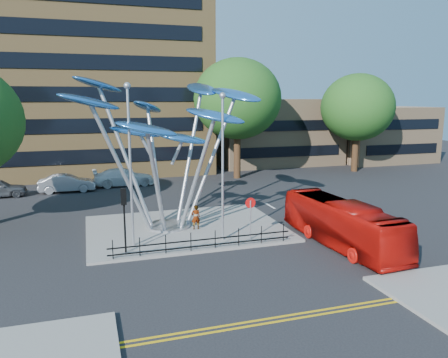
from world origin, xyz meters
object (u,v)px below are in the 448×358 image
object	(u,v)px
leaf_sculpture	(164,119)
street_lamp_left	(130,151)
tree_right	(237,99)
parked_car_mid	(67,183)
tree_far	(358,107)
parked_car_right	(124,177)
street_lamp_right	(223,154)
pedestrian	(196,217)
no_entry_sign_island	(250,211)
red_bus	(341,223)
traffic_light_island	(124,207)

from	to	relation	value
leaf_sculpture	street_lamp_left	bearing A→B (deg)	-127.40
tree_right	parked_car_mid	world-z (taller)	tree_right
tree_far	parked_car_right	distance (m)	26.26
street_lamp_right	pedestrian	size ratio (longest dim) A/B	5.42
pedestrian	parked_car_right	size ratio (longest dim) A/B	0.27
street_lamp_left	no_entry_sign_island	world-z (taller)	street_lamp_left
tree_right	tree_far	distance (m)	14.03
street_lamp_left	street_lamp_right	size ratio (longest dim) A/B	1.06
street_lamp_left	tree_right	bearing A→B (deg)	55.95
no_entry_sign_island	red_bus	size ratio (longest dim) A/B	0.26
red_bus	tree_far	bearing A→B (deg)	51.64
no_entry_sign_island	parked_car_right	xyz separation A→B (m)	(-5.49, 18.91, -1.00)
street_lamp_left	parked_car_right	size ratio (longest dim) A/B	1.57
tree_right	parked_car_mid	xyz separation A→B (m)	(-16.50, -1.97, -7.26)
parked_car_mid	traffic_light_island	bearing A→B (deg)	-168.84
street_lamp_left	street_lamp_right	bearing A→B (deg)	-5.71
street_lamp_right	no_entry_sign_island	distance (m)	3.64
parked_car_mid	no_entry_sign_island	bearing A→B (deg)	-149.19
tree_right	leaf_sculpture	distance (m)	18.37
tree_far	traffic_light_island	xyz separation A→B (m)	(-27.00, -19.50, -4.49)
leaf_sculpture	parked_car_right	size ratio (longest dim) A/B	2.27
leaf_sculpture	parked_car_mid	bearing A→B (deg)	115.74
street_lamp_right	no_entry_sign_island	xyz separation A→B (m)	(1.50, -0.48, -3.28)
parked_car_mid	parked_car_right	bearing A→B (deg)	-74.58
leaf_sculpture	red_bus	bearing A→B (deg)	-35.96
tree_right	no_entry_sign_island	bearing A→B (deg)	-107.12
leaf_sculpture	parked_car_mid	size ratio (longest dim) A/B	2.68
street_lamp_right	tree_far	bearing A→B (deg)	41.47
tree_far	parked_car_mid	xyz separation A→B (m)	(-30.50, -1.97, -6.32)
pedestrian	street_lamp_right	bearing A→B (deg)	110.86
tree_right	red_bus	size ratio (longest dim) A/B	1.31
tree_far	street_lamp_right	bearing A→B (deg)	-138.53
red_bus	pedestrian	xyz separation A→B (m)	(-7.09, 5.01, -0.37)
street_lamp_left	red_bus	distance (m)	12.22
red_bus	pedestrian	size ratio (longest dim) A/B	6.04
tree_far	parked_car_right	bearing A→B (deg)	-178.70
street_lamp_left	leaf_sculpture	bearing A→B (deg)	52.60
street_lamp_left	red_bus	bearing A→B (deg)	-15.64
street_lamp_right	pedestrian	world-z (taller)	street_lamp_right
street_lamp_left	parked_car_right	xyz separation A→B (m)	(1.01, 17.92, -4.54)
tree_far	red_bus	bearing A→B (deg)	-125.48
tree_right	red_bus	world-z (taller)	tree_right
parked_car_right	leaf_sculpture	bearing A→B (deg)	-175.73
tree_right	pedestrian	world-z (taller)	tree_right
leaf_sculpture	traffic_light_island	xyz separation A→B (m)	(-2.93, -4.18, -4.26)
no_entry_sign_island	red_bus	xyz separation A→B (m)	(4.60, -2.12, -0.53)
street_lamp_left	parked_car_mid	world-z (taller)	street_lamp_left
no_entry_sign_island	parked_car_mid	distance (m)	20.44
traffic_light_island	leaf_sculpture	bearing A→B (deg)	54.96
parked_car_right	parked_car_mid	bearing A→B (deg)	104.33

